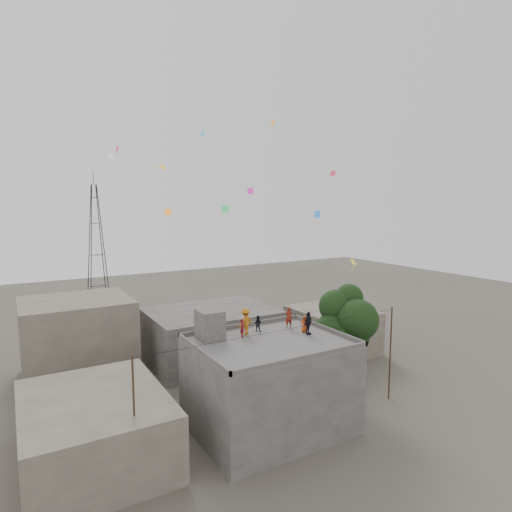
{
  "coord_description": "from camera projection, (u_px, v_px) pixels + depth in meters",
  "views": [
    {
      "loc": [
        -14.77,
        -23.54,
        15.27
      ],
      "look_at": [
        -0.49,
        0.99,
        11.82
      ],
      "focal_mm": 30.0,
      "sensor_mm": 36.0,
      "label": 1
    }
  ],
  "objects": [
    {
      "name": "transmission_tower",
      "position": [
        97.0,
        248.0,
        60.64
      ],
      "size": [
        2.97,
        2.97,
        20.01
      ],
      "color": "black",
      "rests_on": "ground"
    },
    {
      "name": "person_orange_child",
      "position": [
        304.0,
        324.0,
        30.73
      ],
      "size": [
        0.68,
        0.69,
        1.2
      ],
      "primitive_type": "imported",
      "rotation": [
        0.0,
        0.0,
        -0.83
      ],
      "color": "#BE4315",
      "rests_on": "main_building"
    },
    {
      "name": "person_red_adult",
      "position": [
        289.0,
        317.0,
        31.9
      ],
      "size": [
        0.66,
        0.53,
        1.57
      ],
      "primitive_type": "imported",
      "rotation": [
        0.0,
        0.0,
        2.84
      ],
      "color": "maroon",
      "rests_on": "main_building"
    },
    {
      "name": "neighbor_west",
      "position": [
        95.0,
        429.0,
        25.39
      ],
      "size": [
        8.0,
        10.0,
        4.0
      ],
      "primitive_type": "cube",
      "color": "#5D5549",
      "rests_on": "ground"
    },
    {
      "name": "person_dark_child",
      "position": [
        258.0,
        324.0,
        30.93
      ],
      "size": [
        0.72,
        0.72,
        1.17
      ],
      "primitive_type": "imported",
      "rotation": [
        0.0,
        0.0,
        2.36
      ],
      "color": "black",
      "rests_on": "main_building"
    },
    {
      "name": "stair_head_box",
      "position": [
        210.0,
        325.0,
        29.19
      ],
      "size": [
        1.6,
        1.8,
        2.0
      ],
      "primitive_type": "cube",
      "color": "#484644",
      "rests_on": "main_building"
    },
    {
      "name": "neighbor_north",
      "position": [
        211.0,
        334.0,
        42.12
      ],
      "size": [
        12.0,
        9.0,
        5.0
      ],
      "primitive_type": "cube",
      "color": "#484644",
      "rests_on": "ground"
    },
    {
      "name": "person_red_child",
      "position": [
        242.0,
        328.0,
        29.63
      ],
      "size": [
        0.52,
        0.56,
        1.28
      ],
      "primitive_type": "imported",
      "rotation": [
        0.0,
        0.0,
        0.94
      ],
      "color": "maroon",
      "rests_on": "main_building"
    },
    {
      "name": "person_orange_adult",
      "position": [
        245.0,
        321.0,
        30.14
      ],
      "size": [
        1.39,
        1.1,
        1.89
      ],
      "primitive_type": "imported",
      "rotation": [
        0.0,
        0.0,
        -2.77
      ],
      "color": "#B36814",
      "rests_on": "main_building"
    },
    {
      "name": "neighbor_east",
      "position": [
        332.0,
        330.0,
        44.72
      ],
      "size": [
        7.0,
        8.0,
        4.4
      ],
      "primitive_type": "cube",
      "color": "#5D5549",
      "rests_on": "ground"
    },
    {
      "name": "kites",
      "position": [
        236.0,
        185.0,
        33.94
      ],
      "size": [
        19.14,
        19.96,
        12.18
      ],
      "color": "#FFA01A",
      "rests_on": "ground"
    },
    {
      "name": "main_building",
      "position": [
        270.0,
        385.0,
        29.05
      ],
      "size": [
        10.0,
        8.0,
        6.1
      ],
      "color": "#484644",
      "rests_on": "ground"
    },
    {
      "name": "parapet",
      "position": [
        270.0,
        339.0,
        28.66
      ],
      "size": [
        10.0,
        8.0,
        0.3
      ],
      "color": "#484644",
      "rests_on": "main_building"
    },
    {
      "name": "utility_line",
      "position": [
        286.0,
        379.0,
        28.13
      ],
      "size": [
        20.12,
        0.62,
        7.4
      ],
      "color": "black",
      "rests_on": "ground"
    },
    {
      "name": "ground",
      "position": [
        269.0,
        427.0,
        29.42
      ],
      "size": [
        140.0,
        140.0,
        0.0
      ],
      "primitive_type": "plane",
      "color": "#47423B",
      "rests_on": "ground"
    },
    {
      "name": "tree",
      "position": [
        347.0,
        324.0,
        32.87
      ],
      "size": [
        4.9,
        4.6,
        9.1
      ],
      "color": "black",
      "rests_on": "ground"
    },
    {
      "name": "neighbor_northwest",
      "position": [
        78.0,
        338.0,
        37.72
      ],
      "size": [
        9.0,
        8.0,
        7.0
      ],
      "primitive_type": "cube",
      "color": "#5D5549",
      "rests_on": "ground"
    },
    {
      "name": "person_dark_adult",
      "position": [
        308.0,
        323.0,
        30.17
      ],
      "size": [
        1.04,
        0.74,
        1.64
      ],
      "primitive_type": "imported",
      "rotation": [
        0.0,
        0.0,
        0.4
      ],
      "color": "black",
      "rests_on": "main_building"
    }
  ]
}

